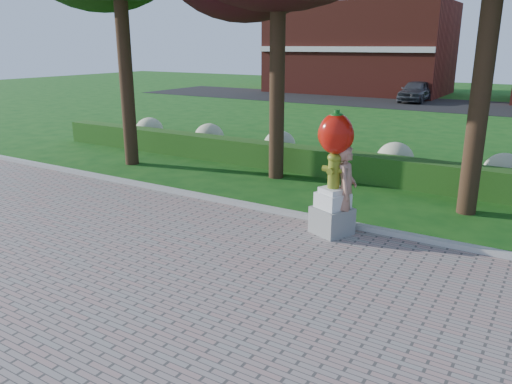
% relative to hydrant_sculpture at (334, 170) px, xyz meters
% --- Properties ---
extents(ground, '(100.00, 100.00, 0.00)m').
position_rel_hydrant_sculpture_xyz_m(ground, '(-1.34, -2.47, -1.41)').
color(ground, '#124812').
rests_on(ground, ground).
extents(walkway, '(40.00, 14.00, 0.04)m').
position_rel_hydrant_sculpture_xyz_m(walkway, '(-1.34, -6.47, -1.39)').
color(walkway, gray).
rests_on(walkway, ground).
extents(curb, '(40.00, 0.18, 0.15)m').
position_rel_hydrant_sculpture_xyz_m(curb, '(-1.34, 0.53, -1.34)').
color(curb, '#ADADA5').
rests_on(curb, ground).
extents(lawn_hedge, '(24.00, 0.70, 0.80)m').
position_rel_hydrant_sculpture_xyz_m(lawn_hedge, '(-1.34, 4.53, -1.01)').
color(lawn_hedge, '#1F4714').
rests_on(lawn_hedge, ground).
extents(hydrangea_row, '(20.10, 1.10, 0.99)m').
position_rel_hydrant_sculpture_xyz_m(hydrangea_row, '(-0.77, 5.53, -0.86)').
color(hydrangea_row, beige).
rests_on(hydrangea_row, ground).
extents(street, '(50.00, 8.00, 0.02)m').
position_rel_hydrant_sculpture_xyz_m(street, '(-1.34, 25.53, -1.40)').
color(street, black).
rests_on(street, ground).
extents(building_left, '(14.00, 8.00, 7.00)m').
position_rel_hydrant_sculpture_xyz_m(building_left, '(-11.34, 31.53, 2.09)').
color(building_left, maroon).
rests_on(building_left, ground).
extents(hydrant_sculpture, '(0.92, 0.92, 2.59)m').
position_rel_hydrant_sculpture_xyz_m(hydrant_sculpture, '(0.00, 0.00, 0.00)').
color(hydrant_sculpture, gray).
rests_on(hydrant_sculpture, walkway).
extents(woman, '(0.63, 0.79, 1.89)m').
position_rel_hydrant_sculpture_xyz_m(woman, '(0.21, 0.13, -0.43)').
color(woman, tan).
rests_on(woman, walkway).
extents(parked_car, '(1.78, 4.29, 1.45)m').
position_rel_hydrant_sculpture_xyz_m(parked_car, '(-5.23, 26.59, -0.66)').
color(parked_car, '#3F4247').
rests_on(parked_car, street).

